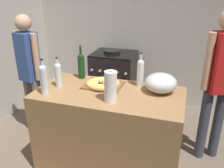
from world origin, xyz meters
name	(u,v)px	position (x,y,z in m)	size (l,w,h in m)	color
ground_plane	(112,137)	(0.00, 1.26, -0.01)	(3.99, 3.12, 0.02)	#6B5B4C
kitchen_wall_rear	(136,24)	(0.00, 2.57, 1.30)	(3.99, 0.10, 2.60)	#BCB7AD
counter	(109,130)	(0.14, 0.75, 0.45)	(1.49, 0.75, 0.90)	#9E7247
cutting_board	(103,85)	(0.02, 0.89, 0.91)	(0.40, 0.32, 0.02)	brown
pizza	(103,83)	(0.02, 0.89, 0.93)	(0.36, 0.36, 0.03)	tan
mixing_bowl	(161,83)	(0.63, 0.92, 1.00)	(0.32, 0.32, 0.19)	#B2B2B7
paper_towel_roll	(111,87)	(0.21, 0.57, 1.05)	(0.11, 0.11, 0.30)	white
wine_bottle_dark	(81,65)	(-0.29, 1.04, 1.06)	(0.08, 0.08, 0.38)	#143819
wine_bottle_green	(140,72)	(0.40, 1.01, 1.06)	(0.07, 0.07, 0.37)	silver
wine_bottle_amber	(58,74)	(-0.41, 0.73, 1.04)	(0.07, 0.07, 0.32)	silver
wine_bottle_clear	(44,78)	(-0.45, 0.53, 1.06)	(0.07, 0.07, 0.36)	silver
stove	(114,79)	(-0.25, 2.17, 0.45)	(0.67, 0.59, 0.94)	black
person_in_stripes	(30,71)	(-1.00, 1.05, 0.91)	(0.37, 0.25, 1.59)	slate
person_in_red	(219,79)	(1.19, 1.25, 0.98)	(0.35, 0.27, 1.70)	#383D4C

